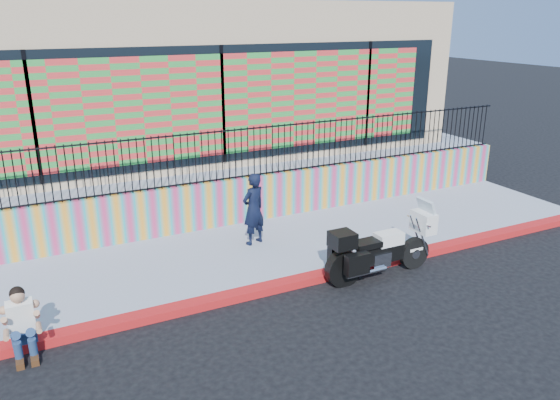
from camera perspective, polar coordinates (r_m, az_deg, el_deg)
ground at (r=10.63m, az=2.49°, el=-8.71°), size 90.00×90.00×0.00m
red_curb at (r=10.60m, az=2.49°, el=-8.35°), size 16.00×0.30×0.15m
sidewalk at (r=11.93m, az=-1.33°, el=-5.11°), size 16.00×3.00×0.15m
mural_wall at (r=13.07m, az=-4.33°, el=-0.04°), size 16.00×0.20×1.10m
metal_fence at (r=12.75m, az=-4.45°, el=4.86°), size 15.80×0.04×1.20m
elevated_platform at (r=17.74m, az=-10.59°, el=4.49°), size 16.00×10.00×1.25m
storefront_building at (r=17.09m, az=-10.91°, el=12.88°), size 14.00×8.06×4.00m
police_motorcycle at (r=10.80m, az=10.28°, el=-4.96°), size 2.34×0.77×1.46m
police_officer at (r=11.75m, az=-2.79°, el=-0.94°), size 0.68×0.56×1.59m
seated_man at (r=9.22m, az=-25.29°, el=-12.11°), size 0.54×0.71×1.06m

